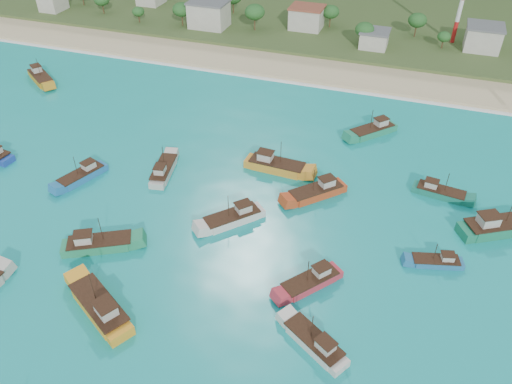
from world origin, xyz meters
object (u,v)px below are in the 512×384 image
(boat_24, at_px, (373,131))
(boat_28, at_px, (436,262))
(boat_7, at_px, (439,193))
(boat_5, at_px, (498,227))
(boat_20, at_px, (41,78))
(boat_15, at_px, (311,282))
(boat_2, at_px, (99,244))
(boat_14, at_px, (164,171))
(boat_1, at_px, (317,192))
(boat_10, at_px, (276,166))
(boat_4, at_px, (233,218))
(boat_18, at_px, (315,343))
(boat_16, at_px, (82,176))
(boat_0, at_px, (101,308))

(boat_24, xyz_separation_m, boat_28, (15.30, -36.59, -0.34))
(boat_7, xyz_separation_m, boat_28, (0.38, -18.46, -0.16))
(boat_5, height_order, boat_20, boat_5)
(boat_15, xyz_separation_m, boat_24, (2.26, 47.13, 0.13))
(boat_2, bearing_deg, boat_14, 151.06)
(boat_1, bearing_deg, boat_7, -116.57)
(boat_24, bearing_deg, boat_28, 155.00)
(boat_10, distance_m, boat_24, 25.66)
(boat_1, height_order, boat_4, boat_1)
(boat_18, height_order, boat_20, boat_20)
(boat_16, bearing_deg, boat_18, 176.33)
(boat_20, bearing_deg, boat_16, 81.56)
(boat_7, relative_size, boat_20, 0.85)
(boat_2, bearing_deg, boat_5, 84.13)
(boat_7, distance_m, boat_10, 31.08)
(boat_24, bearing_deg, boat_7, 171.77)
(boat_0, xyz_separation_m, boat_18, (29.96, 4.28, -0.30))
(boat_16, xyz_separation_m, boat_28, (65.83, -1.63, -0.21))
(boat_10, bearing_deg, boat_5, 85.39)
(boat_14, bearing_deg, boat_18, -49.19)
(boat_7, bearing_deg, boat_18, -11.67)
(boat_20, bearing_deg, boat_5, 112.64)
(boat_0, distance_m, boat_18, 30.27)
(boat_16, distance_m, boat_28, 65.85)
(boat_7, relative_size, boat_24, 0.94)
(boat_14, bearing_deg, boat_0, -88.88)
(boat_0, xyz_separation_m, boat_7, (44.10, 43.61, -0.33))
(boat_10, relative_size, boat_24, 1.17)
(boat_4, height_order, boat_28, boat_4)
(boat_18, bearing_deg, boat_14, 83.72)
(boat_1, relative_size, boat_14, 0.96)
(boat_14, bearing_deg, boat_1, -5.79)
(boat_10, height_order, boat_14, boat_10)
(boat_1, distance_m, boat_10, 11.06)
(boat_7, xyz_separation_m, boat_24, (-14.92, 18.13, 0.17))
(boat_4, bearing_deg, boat_0, 109.07)
(boat_16, distance_m, boat_24, 61.44)
(boat_0, relative_size, boat_18, 1.30)
(boat_0, bearing_deg, boat_7, -15.15)
(boat_5, height_order, boat_14, boat_5)
(boat_2, bearing_deg, boat_16, -166.58)
(boat_24, bearing_deg, boat_5, 176.58)
(boat_0, xyz_separation_m, boat_28, (44.48, 25.15, -0.50))
(boat_15, xyz_separation_m, boat_16, (-48.27, 12.17, 0.01))
(boat_10, xyz_separation_m, boat_16, (-34.44, -14.97, -0.23))
(boat_0, height_order, boat_28, boat_0)
(boat_1, bearing_deg, boat_0, 102.35)
(boat_14, bearing_deg, boat_20, 140.11)
(boat_7, height_order, boat_14, boat_14)
(boat_1, height_order, boat_7, boat_1)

